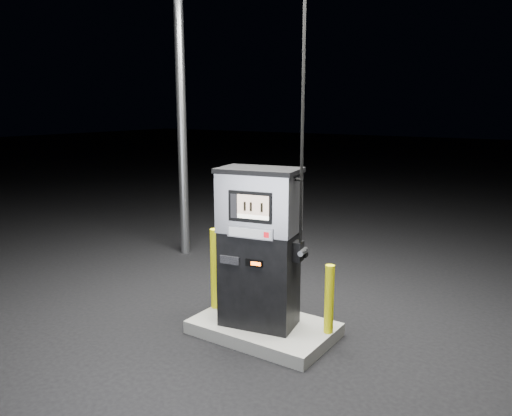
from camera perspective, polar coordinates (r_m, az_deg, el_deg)
The scene contains 5 objects.
ground at distance 6.03m, azimuth 0.88°, elevation -14.22°, with size 80.00×80.00×0.00m, color black.
pump_island at distance 6.00m, azimuth 0.88°, elevation -13.58°, with size 1.60×1.00×0.15m, color slate.
fuel_dispenser at distance 5.61m, azimuth 0.38°, elevation -4.39°, with size 1.04×0.70×3.76m.
bollard_left at distance 6.22m, azimuth -4.60°, elevation -6.92°, with size 0.13×0.13×1.01m, color yellow.
bollard_right at distance 5.63m, azimuth 8.36°, elevation -10.27°, with size 0.10×0.10×0.78m, color yellow.
Camera 1 is at (2.95, -4.56, 2.62)m, focal length 35.00 mm.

